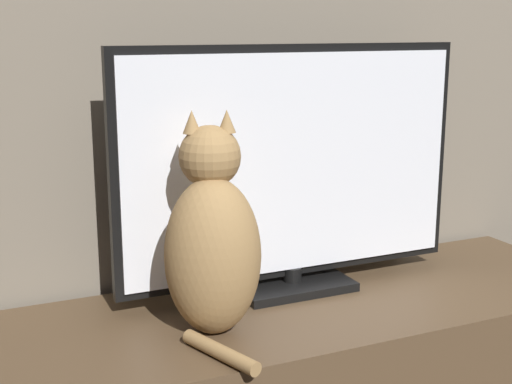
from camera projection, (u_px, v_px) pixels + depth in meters
The scene contains 2 objects.
tv at pixel (293, 170), 1.62m from camera, with size 0.84×0.16×0.57m.
cat at pixel (212, 243), 1.41m from camera, with size 0.23×0.33×0.45m.
Camera 1 is at (-0.74, -0.37, 1.02)m, focal length 50.00 mm.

